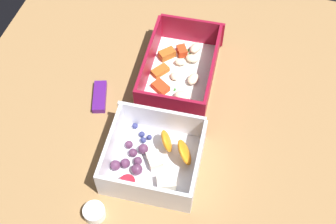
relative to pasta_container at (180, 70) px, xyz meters
The scene contains 5 objects.
table_surface 9.31cm from the pasta_container, behind, with size 80.00×80.00×2.00cm, color #9E7547.
pasta_container is the anchor object (origin of this frame).
fruit_bowl 20.18cm from the pasta_container, behind, with size 15.85×16.48×6.40cm.
candy_bar 16.48cm from the pasta_container, 124.38° to the left, with size 7.00×2.40×1.20cm, color #51197A.
paper_cup_liner 32.24cm from the pasta_container, 169.21° to the left, with size 3.57×3.57×1.96cm, color white.
Camera 1 is at (-45.06, -12.47, 70.25)cm, focal length 46.55 mm.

